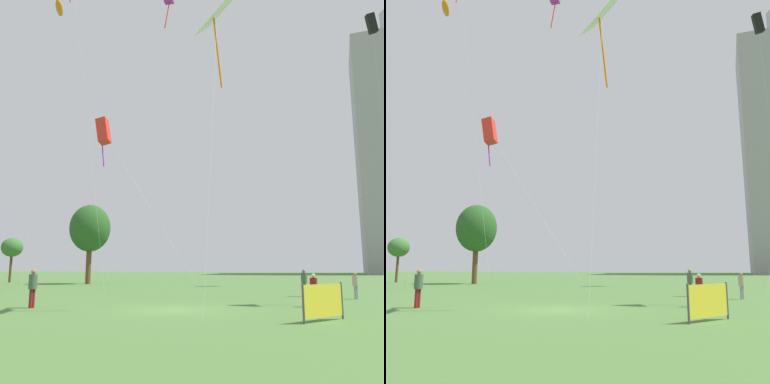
# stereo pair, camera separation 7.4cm
# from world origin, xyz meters

# --- Properties ---
(ground) EXTENTS (280.00, 280.00, 0.00)m
(ground) POSITION_xyz_m (0.00, 0.00, 0.00)
(ground) COLOR #4C7538
(person_standing_0) EXTENTS (0.35, 0.35, 1.58)m
(person_standing_0) POSITION_xyz_m (9.55, 8.08, 0.92)
(person_standing_0) COLOR gray
(person_standing_0) RESTS_ON ground
(person_standing_1) EXTENTS (0.40, 0.40, 1.81)m
(person_standing_1) POSITION_xyz_m (-6.85, -0.35, 1.05)
(person_standing_1) COLOR maroon
(person_standing_1) RESTS_ON ground
(person_standing_2) EXTENTS (0.40, 0.40, 1.78)m
(person_standing_2) POSITION_xyz_m (6.67, 9.90, 1.03)
(person_standing_2) COLOR #593372
(person_standing_2) RESTS_ON ground
(person_standing_3) EXTENTS (0.36, 0.36, 1.60)m
(person_standing_3) POSITION_xyz_m (6.51, 2.62, 0.93)
(person_standing_3) COLOR #1E478C
(person_standing_3) RESTS_ON ground
(kite_flying_1) EXTENTS (10.25, 3.36, 15.46)m
(kite_flying_1) POSITION_xyz_m (-10.07, 15.00, 14.11)
(kite_flying_1) COLOR silver
(kite_flying_1) RESTS_ON ground
(kite_flying_3) EXTENTS (2.65, 5.22, 15.97)m
(kite_flying_3) POSITION_xyz_m (2.14, 0.17, 14.62)
(kite_flying_3) COLOR silver
(kite_flying_3) RESTS_ON ground
(kite_flying_4) EXTENTS (3.83, 3.94, 30.14)m
(kite_flying_4) POSITION_xyz_m (-16.98, 17.99, 29.43)
(kite_flying_4) COLOR silver
(kite_flying_4) RESTS_ON ground
(kite_flying_5) EXTENTS (1.99, 2.60, 30.63)m
(kite_flying_5) POSITION_xyz_m (16.94, 26.97, 29.37)
(kite_flying_5) COLOR silver
(kite_flying_5) RESTS_ON ground
(park_tree_0) EXTENTS (2.67, 2.67, 5.58)m
(park_tree_0) POSITION_xyz_m (-27.61, 28.82, 4.32)
(park_tree_0) COLOR brown
(park_tree_0) RESTS_ON ground
(park_tree_1) EXTENTS (4.70, 4.70, 9.13)m
(park_tree_1) POSITION_xyz_m (-16.02, 26.28, 6.34)
(park_tree_1) COLOR brown
(park_tree_1) RESTS_ON ground
(event_banner) EXTENTS (1.63, 1.77, 1.36)m
(event_banner) POSITION_xyz_m (6.25, -2.97, 0.72)
(event_banner) COLOR #4C4C4C
(event_banner) RESTS_ON ground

